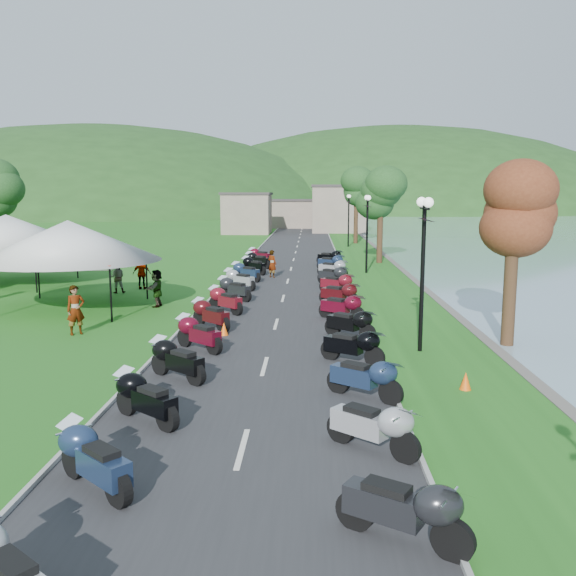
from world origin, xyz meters
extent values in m
cube|color=#2E2E30|center=(0.00, 40.00, 0.01)|extent=(7.00, 120.00, 0.02)
cube|color=gray|center=(-2.00, 85.00, 2.50)|extent=(18.00, 16.00, 5.00)
imported|color=slate|center=(-7.28, 19.99, 0.00)|extent=(0.83, 0.81, 1.85)
imported|color=slate|center=(-8.77, 29.47, 0.00)|extent=(0.89, 0.63, 1.66)
cone|color=#F2590C|center=(-2.70, 5.63, 0.29)|extent=(0.37, 0.37, 0.57)
camera|label=1|loc=(1.39, -1.74, 5.17)|focal=38.00mm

